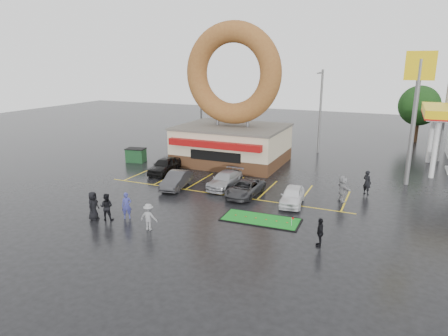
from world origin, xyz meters
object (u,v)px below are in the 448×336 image
at_px(shell_sign, 417,94).
at_px(car_black, 165,165).
at_px(car_dgrey, 177,180).
at_px(car_silver, 225,180).
at_px(dumpster, 136,155).
at_px(car_white, 292,196).
at_px(putting_green, 261,220).
at_px(streetlight_left, 201,105).
at_px(car_grey, 245,188).
at_px(person_blue, 127,206).
at_px(donut_shop, 232,118).
at_px(streetlight_mid, 320,109).
at_px(streetlight_right, 445,114).
at_px(person_cameraman, 320,232).

bearing_deg(shell_sign, car_black, -165.50).
xyz_separation_m(car_dgrey, car_silver, (3.48, 1.69, -0.03)).
height_order(shell_sign, dumpster, shell_sign).
bearing_deg(dumpster, car_white, -29.30).
xyz_separation_m(car_white, dumpster, (-17.54, 5.79, 0.02)).
xyz_separation_m(car_silver, car_white, (5.95, -1.70, 0.00)).
bearing_deg(putting_green, streetlight_left, 125.84).
height_order(shell_sign, car_grey, shell_sign).
distance_m(car_black, car_dgrey, 4.60).
xyz_separation_m(streetlight_left, dumpster, (-1.95, -10.63, -4.13)).
bearing_deg(car_silver, car_white, -14.17).
height_order(car_white, person_blue, person_blue).
height_order(person_blue, putting_green, person_blue).
bearing_deg(streetlight_left, donut_shop, -44.78).
relative_size(shell_sign, car_grey, 2.52).
relative_size(shell_sign, streetlight_mid, 1.18).
bearing_deg(putting_green, car_dgrey, 156.17).
bearing_deg(shell_sign, car_grey, -143.89).
xyz_separation_m(donut_shop, streetlight_right, (19.00, 8.95, 0.32)).
distance_m(dumpster, putting_green, 19.01).
height_order(streetlight_mid, streetlight_right, same).
distance_m(streetlight_mid, person_blue, 25.71).
height_order(donut_shop, person_cameraman, donut_shop).
xyz_separation_m(car_black, car_grey, (8.91, -2.93, -0.14)).
relative_size(donut_shop, car_grey, 3.21).
relative_size(streetlight_mid, car_black, 2.13).
xyz_separation_m(donut_shop, shell_sign, (16.00, -0.97, 2.91)).
bearing_deg(person_cameraman, putting_green, -127.27).
distance_m(donut_shop, car_silver, 9.07).
xyz_separation_m(shell_sign, dumpster, (-24.95, -2.71, -6.73)).
relative_size(streetlight_left, streetlight_mid, 1.00).
xyz_separation_m(streetlight_left, car_silver, (9.65, -14.72, -4.15)).
relative_size(car_black, car_dgrey, 1.06).
height_order(streetlight_right, person_cameraman, streetlight_right).
xyz_separation_m(streetlight_left, car_grey, (11.88, -16.02, -4.20)).
bearing_deg(dumpster, car_silver, -30.48).
bearing_deg(person_blue, car_silver, 34.24).
bearing_deg(donut_shop, car_black, -123.21).
relative_size(streetlight_right, car_grey, 2.14).
distance_m(car_dgrey, putting_green, 9.16).
height_order(streetlight_right, person_blue, streetlight_right).
height_order(shell_sign, person_cameraman, shell_sign).
height_order(donut_shop, car_silver, donut_shop).
relative_size(streetlight_left, putting_green, 1.77).
relative_size(streetlight_mid, dumpster, 5.00).
bearing_deg(car_dgrey, car_white, -7.52).
height_order(car_silver, car_grey, car_silver).
xyz_separation_m(person_cameraman, dumpster, (-20.60, 11.68, -0.17)).
bearing_deg(streetlight_left, car_black, -77.22).
bearing_deg(putting_green, car_grey, 122.88).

